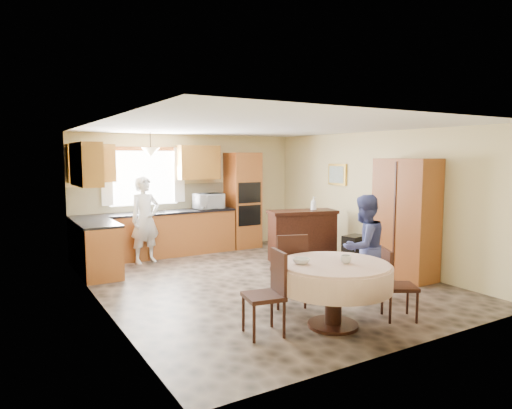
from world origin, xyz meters
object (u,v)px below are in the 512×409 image
Objects in this scene: oven_tower at (243,200)px; chair_right at (394,281)px; sideboard at (302,237)px; dining_table at (334,277)px; chair_left at (270,288)px; person_dining at (364,247)px; person_sink at (145,220)px; cupboard at (406,219)px; chair_back at (290,267)px.

oven_tower is 5.05m from chair_right.
oven_tower is 1.94m from sideboard.
dining_table is at bearing -106.56° from oven_tower.
chair_left is 0.64× the size of person_dining.
oven_tower is 1.41× the size of person_dining.
person_sink is (-0.15, 4.21, 0.29)m from chair_left.
oven_tower is 5.03m from dining_table.
chair_right is at bearing -142.09° from cupboard.
oven_tower is 4.21m from person_dining.
person_sink reaches higher than chair_right.
chair_right is at bearing -91.87° from sideboard.
chair_back is at bearing -115.73° from sideboard.
chair_left is 1.00m from chair_back.
person_sink is 1.10× the size of person_dining.
chair_right is at bearing -82.06° from person_sink.
chair_left is (-0.77, 0.20, -0.07)m from dining_table.
chair_back is (0.75, 0.66, 0.02)m from chair_left.
person_sink is at bearing -170.59° from oven_tower.
chair_left is (-2.51, -2.77, 0.07)m from sideboard.
chair_right is (-1.67, -1.30, -0.51)m from cupboard.
person_sink is (-2.35, -0.39, -0.23)m from oven_tower.
cupboard reaches higher than chair_right.
dining_table is 1.36× the size of chair_back.
chair_left is at bearing 62.11° from chair_back.
oven_tower is 1.28× the size of person_sink.
chair_right is at bearing 86.47° from chair_left.
cupboard reaches higher than person_sink.
chair_back is (-2.53, -0.25, -0.45)m from cupboard.
chair_left is at bearing 165.33° from dining_table.
cupboard is 2.76m from dining_table.
sideboard is (0.31, -1.82, -0.59)m from oven_tower.
chair_left is 1.91m from person_dining.
chair_left is (-3.27, -0.91, -0.47)m from cupboard.
oven_tower is 1.62× the size of sideboard.
chair_left is at bearing 9.50° from person_dining.
person_sink is (-2.67, 1.43, 0.36)m from sideboard.
chair_left is at bearing -115.59° from oven_tower.
dining_table is at bearing -106.08° from sideboard.
person_sink reaches higher than dining_table.
oven_tower reaches higher than chair_right.
cupboard is at bearing -56.85° from person_sink.
chair_left is (-2.20, -4.60, -0.52)m from oven_tower.
oven_tower is at bearing 106.20° from cupboard.
sideboard is 1.35× the size of chair_left.
dining_table is at bearing -155.91° from cupboard.
person_dining is at bearing 12.01° from chair_right.
cupboard is 1.99× the size of chair_back.
cupboard reaches higher than sideboard.
sideboard is at bearing -109.48° from chair_back.
person_sink reaches higher than chair_back.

